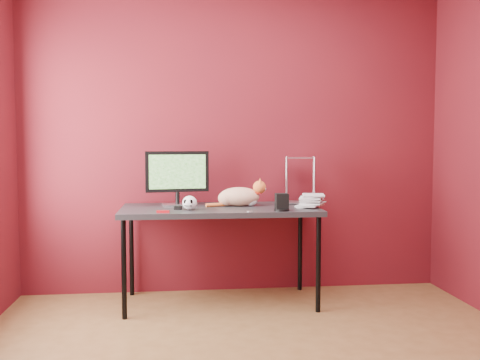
{
  "coord_description": "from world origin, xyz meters",
  "views": [
    {
      "loc": [
        -0.45,
        -2.7,
        1.24
      ],
      "look_at": [
        -0.02,
        1.15,
        0.97
      ],
      "focal_mm": 40.0,
      "sensor_mm": 36.0,
      "label": 1
    }
  ],
  "objects": [
    {
      "name": "room",
      "position": [
        0.0,
        0.0,
        1.45
      ],
      "size": [
        3.52,
        3.52,
        2.61
      ],
      "color": "brown",
      "rests_on": "ground"
    },
    {
      "name": "desk",
      "position": [
        -0.15,
        1.37,
        0.7
      ],
      "size": [
        1.5,
        0.7,
        0.75
      ],
      "color": "black",
      "rests_on": "ground"
    },
    {
      "name": "monitor",
      "position": [
        -0.47,
        1.48,
        0.99
      ],
      "size": [
        0.49,
        0.19,
        0.43
      ],
      "rotation": [
        0.0,
        0.0,
        0.16
      ],
      "color": "silver",
      "rests_on": "desk"
    },
    {
      "name": "cat",
      "position": [
        0.01,
        1.43,
        0.83
      ],
      "size": [
        0.47,
        0.21,
        0.22
      ],
      "rotation": [
        0.0,
        0.0,
        -0.16
      ],
      "color": "#C66129",
      "rests_on": "desk"
    },
    {
      "name": "skull_mug",
      "position": [
        -0.38,
        1.22,
        0.8
      ],
      "size": [
        0.11,
        0.11,
        0.1
      ],
      "rotation": [
        0.0,
        0.0,
        -0.26
      ],
      "color": "white",
      "rests_on": "desk"
    },
    {
      "name": "speaker",
      "position": [
        0.28,
        1.1,
        0.81
      ],
      "size": [
        0.11,
        0.11,
        0.13
      ],
      "rotation": [
        0.0,
        0.0,
        0.01
      ],
      "color": "black",
      "rests_on": "desk"
    },
    {
      "name": "book_stack",
      "position": [
        0.48,
        1.35,
        1.3
      ],
      "size": [
        0.26,
        0.27,
        1.1
      ],
      "rotation": [
        0.0,
        0.0,
        -0.4
      ],
      "color": "beige",
      "rests_on": "desk"
    },
    {
      "name": "wire_rack",
      "position": [
        0.52,
        1.55,
        0.94
      ],
      "size": [
        0.25,
        0.22,
        0.38
      ],
      "rotation": [
        0.0,
        0.0,
        -0.21
      ],
      "color": "silver",
      "rests_on": "desk"
    },
    {
      "name": "pocket_knife",
      "position": [
        -0.57,
        1.08,
        0.76
      ],
      "size": [
        0.09,
        0.03,
        0.02
      ],
      "primitive_type": "cube",
      "rotation": [
        0.0,
        0.0,
        -0.1
      ],
      "color": "#B10D15",
      "rests_on": "desk"
    },
    {
      "name": "black_gadget",
      "position": [
        -0.47,
        1.25,
        0.76
      ],
      "size": [
        0.06,
        0.04,
        0.03
      ],
      "primitive_type": "cube",
      "rotation": [
        0.0,
        0.0,
        -0.23
      ],
      "color": "black",
      "rests_on": "desk"
    },
    {
      "name": "washer",
      "position": [
        0.04,
        1.08,
        0.75
      ],
      "size": [
        0.04,
        0.04,
        0.0
      ],
      "primitive_type": "cylinder",
      "color": "silver",
      "rests_on": "desk"
    }
  ]
}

